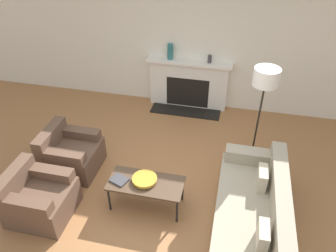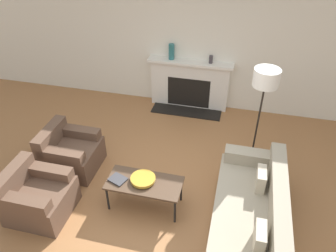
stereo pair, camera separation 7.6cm
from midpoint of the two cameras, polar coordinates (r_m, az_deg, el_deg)
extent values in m
plane|color=#99663D|center=(5.03, -1.84, -12.29)|extent=(18.00, 18.00, 0.00)
cube|color=silver|center=(6.58, 4.25, 15.07)|extent=(18.00, 0.06, 2.90)
cube|color=silver|center=(6.86, 3.26, 7.18)|extent=(1.60, 0.20, 0.97)
cube|color=black|center=(6.85, 3.10, 5.89)|extent=(0.88, 0.04, 0.63)
cube|color=black|center=(6.86, 2.72, 2.60)|extent=(1.44, 0.40, 0.02)
cube|color=silver|center=(6.61, 3.36, 10.97)|extent=(1.72, 0.28, 0.05)
cube|color=#9E937F|center=(4.60, 13.25, -15.69)|extent=(0.87, 2.13, 0.41)
cube|color=#9E937F|center=(4.36, 18.57, -12.95)|extent=(0.20, 2.13, 0.35)
cube|color=#9E937F|center=(5.07, 14.07, -5.15)|extent=(0.80, 0.22, 0.20)
cube|color=#C0B49C|center=(4.70, 15.61, -8.69)|extent=(0.12, 0.32, 0.28)
cube|color=#C0B49C|center=(4.05, 15.62, -17.99)|extent=(0.12, 0.32, 0.28)
cube|color=brown|center=(5.01, -21.52, -12.26)|extent=(0.82, 0.78, 0.43)
cube|color=brown|center=(4.94, -25.66, -8.44)|extent=(0.18, 0.78, 0.30)
cube|color=brown|center=(4.66, -24.16, -12.34)|extent=(0.73, 0.18, 0.15)
cube|color=brown|center=(4.98, -20.51, -7.60)|extent=(0.73, 0.18, 0.15)
cube|color=brown|center=(5.58, -16.54, -5.34)|extent=(0.82, 0.78, 0.43)
cube|color=brown|center=(5.52, -20.18, -1.87)|extent=(0.18, 0.78, 0.30)
cube|color=brown|center=(5.21, -18.52, -4.96)|extent=(0.73, 0.18, 0.15)
cube|color=brown|center=(5.60, -15.69, -1.17)|extent=(0.73, 0.18, 0.15)
cube|color=#4C3828|center=(4.63, -4.35, -9.92)|extent=(1.05, 0.49, 0.03)
cylinder|color=black|center=(4.80, -10.66, -12.45)|extent=(0.03, 0.03, 0.42)
cylinder|color=black|center=(4.58, 1.07, -14.67)|extent=(0.03, 0.03, 0.42)
cylinder|color=black|center=(5.06, -8.94, -9.13)|extent=(0.03, 0.03, 0.42)
cylinder|color=black|center=(4.85, 2.10, -11.02)|extent=(0.03, 0.03, 0.42)
cylinder|color=#BC8E2D|center=(4.64, -4.57, -9.46)|extent=(0.12, 0.12, 0.01)
cylinder|color=#BC8E2D|center=(4.62, -4.59, -9.21)|extent=(0.35, 0.35, 0.04)
cube|color=#38383D|center=(4.68, -8.94, -9.26)|extent=(0.28, 0.26, 0.02)
cylinder|color=black|center=(5.80, 13.83, -5.56)|extent=(0.40, 0.40, 0.03)
cylinder|color=black|center=(5.36, 14.93, 0.45)|extent=(0.03, 0.03, 1.45)
cylinder|color=white|center=(4.96, 16.35, 8.22)|extent=(0.38, 0.38, 0.26)
cylinder|color=#28666B|center=(6.63, 0.05, 12.82)|extent=(0.11, 0.11, 0.31)
cylinder|color=#3D383D|center=(6.55, 6.93, 11.50)|extent=(0.08, 0.08, 0.15)
camera|label=1|loc=(0.04, -90.39, -0.27)|focal=35.00mm
camera|label=2|loc=(0.04, 89.61, 0.27)|focal=35.00mm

